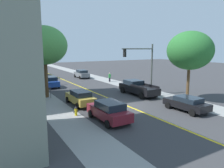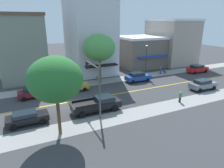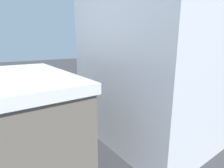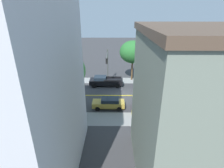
{
  "view_description": "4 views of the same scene",
  "coord_description": "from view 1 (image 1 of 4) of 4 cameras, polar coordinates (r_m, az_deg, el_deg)",
  "views": [
    {
      "loc": [
        -11.99,
        -17.86,
        5.86
      ],
      "look_at": [
        0.45,
        3.39,
        1.68
      ],
      "focal_mm": 33.86,
      "sensor_mm": 36.0,
      "label": 1
    },
    {
      "loc": [
        24.78,
        -4.45,
        10.78
      ],
      "look_at": [
        -0.99,
        7.59,
        1.33
      ],
      "focal_mm": 31.45,
      "sensor_mm": 36.0,
      "label": 2
    },
    {
      "loc": [
        -25.34,
        20.28,
        8.65
      ],
      "look_at": [
        -1.9,
        3.47,
        1.86
      ],
      "focal_mm": 27.92,
      "sensor_mm": 36.0,
      "label": 3
    },
    {
      "loc": [
        -25.41,
        1.72,
        12.56
      ],
      "look_at": [
        1.13,
        1.96,
        1.55
      ],
      "focal_mm": 27.75,
      "sensor_mm": 36.0,
      "label": 4
    }
  ],
  "objects": [
    {
      "name": "ground_plane",
      "position": [
        22.3,
        3.42,
        -5.63
      ],
      "size": [
        140.0,
        140.0,
        0.0
      ],
      "primitive_type": "plane",
      "color": "#38383A"
    },
    {
      "name": "sidewalk_left",
      "position": [
        19.52,
        -13.43,
        -8.1
      ],
      "size": [
        3.03,
        126.0,
        0.01
      ],
      "primitive_type": "cube",
      "color": "gray",
      "rests_on": "ground"
    },
    {
      "name": "sidewalk_right",
      "position": [
        26.54,
        15.63,
        -3.49
      ],
      "size": [
        3.03,
        126.0,
        0.01
      ],
      "primitive_type": "cube",
      "color": "gray",
      "rests_on": "ground"
    },
    {
      "name": "road_centerline_stripe",
      "position": [
        22.3,
        3.42,
        -5.62
      ],
      "size": [
        0.2,
        126.0,
        0.0
      ],
      "primitive_type": "cube",
      "color": "yellow",
      "rests_on": "ground"
    },
    {
      "name": "street_tree_left_near",
      "position": [
        26.19,
        -17.84,
        9.87
      ],
      "size": [
        5.34,
        5.34,
        8.48
      ],
      "color": "brown",
      "rests_on": "ground"
    },
    {
      "name": "street_tree_right_corner",
      "position": [
        25.01,
        20.31,
        8.45
      ],
      "size": [
        5.0,
        5.0,
        7.74
      ],
      "color": "brown",
      "rests_on": "ground"
    },
    {
      "name": "fire_hydrant",
      "position": [
        18.99,
        -9.72,
        -7.23
      ],
      "size": [
        0.44,
        0.24,
        0.81
      ],
      "color": "yellow",
      "rests_on": "ground"
    },
    {
      "name": "parking_meter",
      "position": [
        26.1,
        -16.3,
        -1.77
      ],
      "size": [
        0.12,
        0.18,
        1.33
      ],
      "color": "#4C4C51",
      "rests_on": "ground"
    },
    {
      "name": "traffic_light_mast",
      "position": [
        26.6,
        8.45,
        5.92
      ],
      "size": [
        4.68,
        0.32,
        6.38
      ],
      "rotation": [
        0.0,
        0.0,
        3.14
      ],
      "color": "#474C47",
      "rests_on": "ground"
    },
    {
      "name": "street_lamp",
      "position": [
        35.65,
        -21.01,
        5.69
      ],
      "size": [
        0.7,
        0.36,
        6.11
      ],
      "color": "#38383D",
      "rests_on": "ground"
    },
    {
      "name": "red_sedan_left_curb",
      "position": [
        47.73,
        -20.65,
        2.96
      ],
      "size": [
        2.03,
        4.72,
        1.61
      ],
      "rotation": [
        0.0,
        0.0,
        1.58
      ],
      "color": "red",
      "rests_on": "ground"
    },
    {
      "name": "gold_sedan_left_curb",
      "position": [
        22.33,
        -8.58,
        -3.58
      ],
      "size": [
        1.95,
        4.49,
        1.52
      ],
      "rotation": [
        0.0,
        0.0,
        1.57
      ],
      "color": "#B29338",
      "rests_on": "ground"
    },
    {
      "name": "maroon_sedan_left_curb",
      "position": [
        17.31,
        -0.86,
        -7.22
      ],
      "size": [
        2.12,
        4.52,
        1.63
      ],
      "rotation": [
        0.0,
        0.0,
        1.58
      ],
      "color": "maroon",
      "rests_on": "ground"
    },
    {
      "name": "blue_sedan_left_curb",
      "position": [
        33.4,
        -16.39,
        0.62
      ],
      "size": [
        2.17,
        4.64,
        1.65
      ],
      "rotation": [
        0.0,
        0.0,
        1.55
      ],
      "color": "#1E429E",
      "rests_on": "ground"
    },
    {
      "name": "grey_sedan_right_curb",
      "position": [
        42.65,
        -8.18,
        2.76
      ],
      "size": [
        2.13,
        4.57,
        1.6
      ],
      "rotation": [
        0.0,
        0.0,
        1.54
      ],
      "color": "slate",
      "rests_on": "ground"
    },
    {
      "name": "black_sedan_right_curb",
      "position": [
        21.19,
        19.51,
        -4.91
      ],
      "size": [
        2.1,
        4.36,
        1.39
      ],
      "rotation": [
        0.0,
        0.0,
        1.59
      ],
      "color": "black",
      "rests_on": "ground"
    },
    {
      "name": "black_pickup_truck",
      "position": [
        27.01,
        6.92,
        -1.01
      ],
      "size": [
        2.39,
        6.05,
        1.77
      ],
      "rotation": [
        0.0,
        0.0,
        1.56
      ],
      "color": "black",
      "rests_on": "ground"
    },
    {
      "name": "pedestrian_blue_shirt",
      "position": [
        39.69,
        -21.99,
        1.66
      ],
      "size": [
        0.31,
        0.31,
        1.59
      ],
      "rotation": [
        0.0,
        0.0,
        4.49
      ],
      "color": "black",
      "rests_on": "ground"
    },
    {
      "name": "pedestrian_green_shirt",
      "position": [
        37.41,
        -0.64,
        1.88
      ],
      "size": [
        0.4,
        0.4,
        1.58
      ],
      "rotation": [
        0.0,
        0.0,
        3.06
      ],
      "color": "black",
      "rests_on": "ground"
    },
    {
      "name": "small_dog",
      "position": [
        40.77,
        -21.94,
        1.18
      ],
      "size": [
        0.73,
        0.48,
        0.55
      ],
      "rotation": [
        0.0,
        0.0,
        3.56
      ],
      "color": "black",
      "rests_on": "ground"
    }
  ]
}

